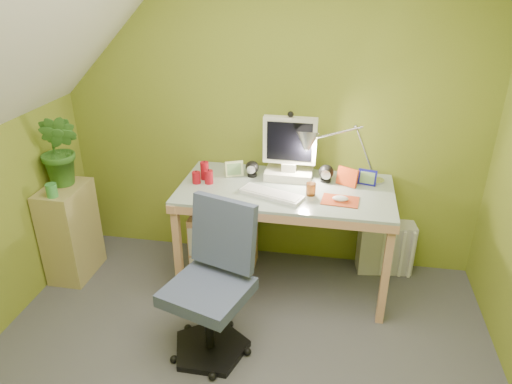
% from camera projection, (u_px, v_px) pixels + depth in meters
% --- Properties ---
extents(wall_back, '(3.20, 0.01, 2.40)m').
position_uv_depth(wall_back, '(270.00, 115.00, 3.50)').
color(wall_back, olive).
rests_on(wall_back, floor).
extents(desk, '(1.50, 0.76, 0.80)m').
position_uv_depth(desk, '(284.00, 237.00, 3.47)').
color(desk, tan).
rests_on(desk, floor).
extents(monitor, '(0.39, 0.23, 0.53)m').
position_uv_depth(monitor, '(290.00, 144.00, 3.34)').
color(monitor, silver).
rests_on(monitor, desk).
extents(speaker_left, '(0.12, 0.12, 0.12)m').
position_uv_depth(speaker_left, '(252.00, 169.00, 3.46)').
color(speaker_left, black).
rests_on(speaker_left, desk).
extents(speaker_right, '(0.13, 0.13, 0.13)m').
position_uv_depth(speaker_right, '(326.00, 173.00, 3.37)').
color(speaker_right, black).
rests_on(speaker_right, desk).
extents(keyboard, '(0.46, 0.29, 0.02)m').
position_uv_depth(keyboard, '(272.00, 194.00, 3.18)').
color(keyboard, white).
rests_on(keyboard, desk).
extents(mousepad, '(0.26, 0.19, 0.01)m').
position_uv_depth(mousepad, '(340.00, 201.00, 3.11)').
color(mousepad, '#B43E1C').
rests_on(mousepad, desk).
extents(mouse, '(0.12, 0.09, 0.04)m').
position_uv_depth(mouse, '(340.00, 199.00, 3.11)').
color(mouse, white).
rests_on(mouse, mousepad).
extents(amber_tumbler, '(0.08, 0.08, 0.09)m').
position_uv_depth(amber_tumbler, '(311.00, 189.00, 3.18)').
color(amber_tumbler, '#974B16').
rests_on(amber_tumbler, desk).
extents(candle_cluster, '(0.20, 0.18, 0.13)m').
position_uv_depth(candle_cluster, '(203.00, 173.00, 3.37)').
color(candle_cluster, '#AC0E1B').
rests_on(candle_cluster, desk).
extents(photo_frame_red, '(0.14, 0.09, 0.13)m').
position_uv_depth(photo_frame_red, '(347.00, 177.00, 3.31)').
color(photo_frame_red, red).
rests_on(photo_frame_red, desk).
extents(photo_frame_blue, '(0.13, 0.05, 0.11)m').
position_uv_depth(photo_frame_blue, '(367.00, 177.00, 3.33)').
color(photo_frame_blue, navy).
rests_on(photo_frame_blue, desk).
extents(photo_frame_green, '(0.13, 0.07, 0.11)m').
position_uv_depth(photo_frame_green, '(234.00, 169.00, 3.46)').
color(photo_frame_green, beige).
rests_on(photo_frame_green, desk).
extents(desk_lamp, '(0.62, 0.34, 0.63)m').
position_uv_depth(desk_lamp, '(355.00, 140.00, 3.25)').
color(desk_lamp, '#B4B3B8').
rests_on(desk_lamp, desk).
extents(side_ledge, '(0.28, 0.43, 0.74)m').
position_uv_depth(side_ledge, '(71.00, 232.00, 3.60)').
color(side_ledge, tan).
rests_on(side_ledge, floor).
extents(potted_plant, '(0.34, 0.29, 0.55)m').
position_uv_depth(potted_plant, '(60.00, 150.00, 3.36)').
color(potted_plant, '#336A23').
rests_on(potted_plant, side_ledge).
extents(green_cup, '(0.09, 0.09, 0.10)m').
position_uv_depth(green_cup, '(52.00, 190.00, 3.28)').
color(green_cup, green).
rests_on(green_cup, side_ledge).
extents(task_chair, '(0.66, 0.66, 0.94)m').
position_uv_depth(task_chair, '(207.00, 290.00, 2.79)').
color(task_chair, '#414C6A').
rests_on(task_chair, floor).
extents(radiator, '(0.44, 0.22, 0.42)m').
position_uv_depth(radiator, '(385.00, 247.00, 3.69)').
color(radiator, silver).
rests_on(radiator, floor).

